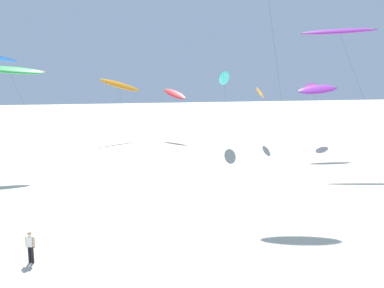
% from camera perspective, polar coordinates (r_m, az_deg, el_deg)
% --- Properties ---
extents(flying_kite_1, '(7.04, 3.05, 10.67)m').
position_cam_1_polar(flying_kite_1, '(40.99, -25.49, 9.90)').
color(flying_kite_1, green).
rests_on(flying_kite_1, ground).
extents(flying_kite_2, '(6.41, 6.66, 9.64)m').
position_cam_1_polar(flying_kite_2, '(59.36, -10.61, 8.56)').
color(flying_kite_2, orange).
rests_on(flying_kite_2, ground).
extents(flying_kite_3, '(4.97, 9.27, 8.07)m').
position_cam_1_polar(flying_kite_3, '(58.53, -2.60, 7.44)').
color(flying_kite_3, red).
rests_on(flying_kite_3, ground).
extents(flying_kite_4, '(4.60, 5.71, 8.93)m').
position_cam_1_polar(flying_kite_4, '(56.97, 17.28, 8.21)').
color(flying_kite_4, purple).
rests_on(flying_kite_4, ground).
extents(flying_kite_5, '(5.17, 9.64, 8.79)m').
position_cam_1_polar(flying_kite_5, '(48.29, 18.15, 7.70)').
color(flying_kite_5, purple).
rests_on(flying_kite_5, ground).
extents(flying_kite_8, '(8.23, 10.58, 14.59)m').
position_cam_1_polar(flying_kite_8, '(44.00, 20.97, 15.32)').
color(flying_kite_8, purple).
rests_on(flying_kite_8, ground).
extents(flying_kite_9, '(3.67, 9.32, 8.33)m').
position_cam_1_polar(flying_kite_9, '(54.07, 10.01, 7.55)').
color(flying_kite_9, orange).
rests_on(flying_kite_9, ground).
extents(flying_kite_10, '(4.31, 9.11, 10.47)m').
position_cam_1_polar(flying_kite_10, '(51.21, 4.81, 9.65)').
color(flying_kite_10, '#19B2B7').
rests_on(flying_kite_10, ground).
extents(person_near_left, '(0.47, 0.31, 1.64)m').
position_cam_1_polar(person_near_left, '(21.25, -22.85, -13.73)').
color(person_near_left, black).
rests_on(person_near_left, ground).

